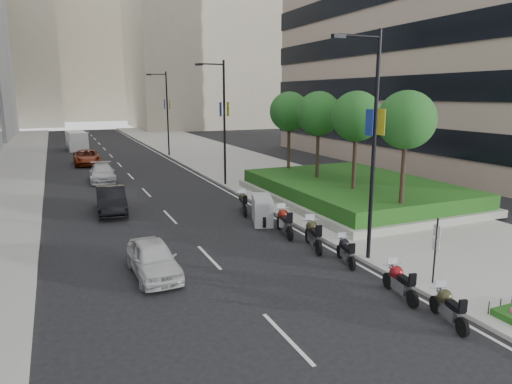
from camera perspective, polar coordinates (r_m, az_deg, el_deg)
ground at (r=16.37m, az=3.66°, el=-11.87°), size 160.00×160.00×0.00m
sidewalk_right at (r=46.56m, az=-3.45°, el=3.98°), size 10.00×100.00×0.15m
lane_edge at (r=45.03m, az=-9.80°, el=3.46°), size 0.12×100.00×0.01m
lane_centre at (r=44.09m, az=-16.37°, el=2.96°), size 0.12×100.00×0.01m
building_cream_right at (r=98.30m, az=-6.78°, el=18.66°), size 28.00×24.00×36.00m
building_cream_centre at (r=134.12m, az=-20.69°, el=16.65°), size 30.00×24.00×38.00m
planter at (r=29.45m, az=12.07°, el=-0.50°), size 10.00×14.00×0.40m
hedge at (r=29.32m, az=12.12°, el=0.64°), size 9.40×13.40×0.80m
tree_0 at (r=23.18m, az=18.30°, el=8.49°), size 2.80×2.80×6.30m
tree_1 at (r=26.29m, az=12.43°, el=9.17°), size 2.80×2.80×6.30m
tree_2 at (r=29.62m, az=7.83°, el=9.64°), size 2.80×2.80×6.30m
tree_3 at (r=33.10m, az=4.17°, el=9.97°), size 2.80×2.80×6.30m
lamp_post_0 at (r=18.12m, az=14.20°, el=6.75°), size 2.34×0.45×9.00m
lamp_post_1 at (r=33.20m, az=-4.24°, el=9.35°), size 2.34×0.45×9.00m
lamp_post_2 at (r=50.51m, az=-11.20°, el=10.09°), size 2.34×0.45×9.00m
parking_sign at (r=17.07m, az=21.52°, el=-6.46°), size 0.06×0.32×2.50m
motorcycle_0 at (r=14.94m, az=22.88°, el=-13.09°), size 0.75×1.93×0.98m
motorcycle_1 at (r=16.15m, az=17.50°, el=-10.65°), size 0.69×2.05×1.03m
motorcycle_2 at (r=18.69m, az=11.14°, el=-7.25°), size 0.74×1.92×0.97m
motorcycle_3 at (r=20.21m, az=7.15°, el=-5.29°), size 0.92×2.33×1.19m
motorcycle_4 at (r=22.02m, az=3.56°, el=-3.72°), size 0.81×2.41×1.21m
motorcycle_5 at (r=23.93m, az=0.78°, el=-2.26°), size 1.65×2.51×1.41m
motorcycle_6 at (r=25.94m, az=-1.61°, el=-1.39°), size 0.84×2.18×1.10m
car_a at (r=17.57m, az=-12.73°, el=-8.12°), size 1.64×3.90×1.32m
car_b at (r=27.27m, az=-17.64°, el=-0.98°), size 1.84×4.55×1.47m
car_c at (r=37.37m, az=-18.66°, el=2.27°), size 2.13×4.69×1.33m
car_d at (r=46.92m, az=-20.38°, el=4.09°), size 2.41×5.14×1.42m
delivery_van at (r=59.75m, az=-21.48°, el=5.89°), size 2.40×5.41×2.21m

